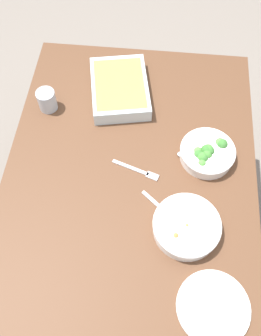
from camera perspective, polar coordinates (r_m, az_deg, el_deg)
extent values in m
plane|color=slate|center=(2.01, 0.00, -10.41)|extent=(6.00, 6.00, 0.00)
cube|color=brown|center=(1.35, 0.00, -0.42)|extent=(1.20, 0.90, 0.04)
cylinder|color=brown|center=(2.01, -9.70, 8.91)|extent=(0.06, 0.06, 0.70)
cylinder|color=brown|center=(1.62, -17.21, -22.72)|extent=(0.06, 0.06, 0.70)
cylinder|color=brown|center=(1.98, 12.99, 7.04)|extent=(0.06, 0.06, 0.70)
cylinder|color=white|center=(1.22, 8.58, -8.96)|extent=(0.21, 0.21, 0.05)
torus|color=white|center=(1.20, 8.72, -8.57)|extent=(0.22, 0.22, 0.01)
cylinder|color=olive|center=(1.22, 8.59, -8.92)|extent=(0.17, 0.17, 0.03)
sphere|color=silver|center=(1.21, 7.14, -7.03)|extent=(0.02, 0.02, 0.02)
sphere|color=#C66633|center=(1.19, 8.72, -10.20)|extent=(0.01, 0.01, 0.01)
sphere|color=olive|center=(1.18, 6.97, -10.36)|extent=(0.02, 0.02, 0.02)
sphere|color=olive|center=(1.20, 8.67, -8.83)|extent=(0.02, 0.02, 0.02)
cylinder|color=white|center=(1.36, 11.68, 2.19)|extent=(0.19, 0.19, 0.05)
torus|color=white|center=(1.34, 11.84, 2.66)|extent=(0.20, 0.20, 0.01)
cylinder|color=#8CB272|center=(1.36, 11.70, 2.25)|extent=(0.16, 0.16, 0.02)
sphere|color=#569E42|center=(1.34, 10.31, 2.56)|extent=(0.03, 0.03, 0.03)
sphere|color=#3D7A33|center=(1.33, 10.41, 2.07)|extent=(0.03, 0.03, 0.03)
sphere|color=#3D7A33|center=(1.32, 11.11, 1.50)|extent=(0.03, 0.03, 0.03)
sphere|color=#478C38|center=(1.34, 11.82, 2.81)|extent=(0.04, 0.04, 0.04)
sphere|color=#478C38|center=(1.32, 10.95, 1.67)|extent=(0.04, 0.04, 0.04)
sphere|color=#3D7A33|center=(1.34, 11.58, 2.71)|extent=(0.04, 0.04, 0.04)
sphere|color=#569E42|center=(1.33, 12.01, 1.80)|extent=(0.02, 0.02, 0.02)
sphere|color=#569E42|center=(1.35, 11.78, 2.69)|extent=(0.02, 0.02, 0.02)
sphere|color=#3D7A33|center=(1.37, 13.92, 3.56)|extent=(0.04, 0.04, 0.04)
sphere|color=#569E42|center=(1.34, 11.49, 2.54)|extent=(0.02, 0.02, 0.02)
sphere|color=#569E42|center=(1.31, 10.93, 0.71)|extent=(0.03, 0.03, 0.03)
sphere|color=#478C38|center=(1.33, 11.65, 2.01)|extent=(0.04, 0.04, 0.04)
sphere|color=#3D7A33|center=(1.34, 12.01, 2.57)|extent=(0.04, 0.04, 0.04)
sphere|color=#569E42|center=(1.37, 13.60, 3.82)|extent=(0.03, 0.03, 0.03)
cube|color=silver|center=(1.51, -1.67, 12.12)|extent=(0.34, 0.27, 0.06)
cube|color=#DBAD56|center=(1.50, -1.68, 12.42)|extent=(0.30, 0.24, 0.04)
cylinder|color=#B2BCC6|center=(1.49, -12.73, 10.14)|extent=(0.07, 0.07, 0.08)
cylinder|color=black|center=(1.50, -12.64, 9.84)|extent=(0.06, 0.06, 0.05)
cylinder|color=silver|center=(1.19, 12.60, -20.19)|extent=(0.22, 0.22, 0.01)
cube|color=silver|center=(1.27, 4.18, -5.67)|extent=(0.10, 0.12, 0.01)
ellipsoid|color=silver|center=(1.25, 7.06, -8.12)|extent=(0.05, 0.05, 0.01)
cube|color=silver|center=(1.38, 11.52, 1.71)|extent=(0.01, 0.14, 0.01)
ellipsoid|color=silver|center=(1.37, 8.03, 2.09)|extent=(0.03, 0.04, 0.01)
cube|color=silver|center=(1.33, 0.00, 0.06)|extent=(0.06, 0.14, 0.01)
cube|color=silver|center=(1.31, 3.38, -1.25)|extent=(0.04, 0.05, 0.01)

